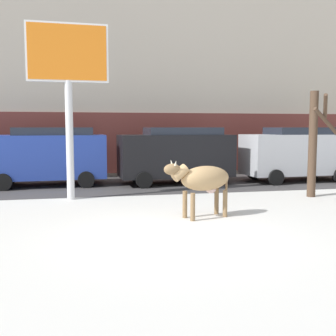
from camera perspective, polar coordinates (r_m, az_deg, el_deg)
The scene contains 10 objects.
ground_plane at distance 8.90m, azimuth 1.02°, elevation -9.38°, with size 120.00×120.00×0.00m, color silver.
road_strip at distance 16.62m, azimuth -5.03°, elevation -2.29°, with size 60.00×5.60×0.01m, color #423F3F.
building_facade at distance 22.37m, azimuth -6.91°, elevation 16.43°, with size 44.00×6.10×13.00m.
cow_tan at distance 10.39m, azimuth 4.95°, elevation -1.63°, with size 1.93×0.96×1.54m.
billboard at distance 13.46m, azimuth -13.94°, elevation 14.09°, with size 2.52×0.27×5.56m.
car_blue_van at distance 16.73m, azimuth -16.72°, elevation 1.80°, with size 4.68×2.27×2.32m.
car_black_van at distance 16.63m, azimuth 1.14°, elevation 2.02°, with size 4.68×2.27×2.32m.
car_silver_van at distance 18.30m, azimuth 17.73°, elevation 2.09°, with size 4.68×2.27×2.32m.
pedestrian_near_billboard at distance 21.64m, azimuth 13.20°, elevation 1.78°, with size 0.36×0.24×1.73m.
bare_tree_left_lot at distance 14.27m, azimuth 19.94°, elevation 3.60°, with size 1.28×0.99×3.51m.
Camera 1 is at (-1.89, -8.38, 2.32)m, focal length 43.26 mm.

